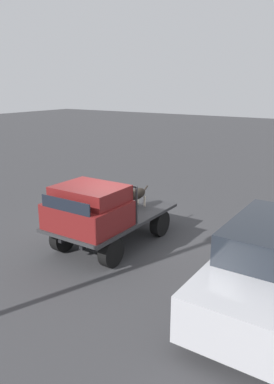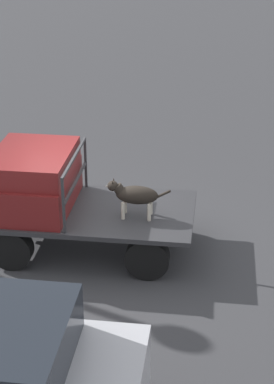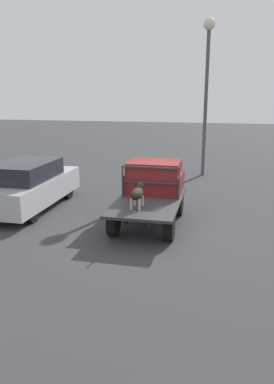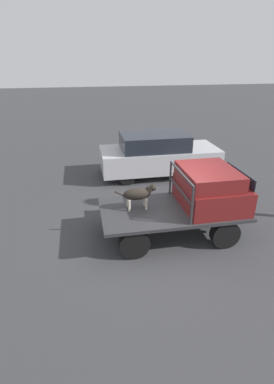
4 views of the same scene
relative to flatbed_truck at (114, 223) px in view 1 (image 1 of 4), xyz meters
The scene contains 6 objects.
ground_plane 0.55m from the flatbed_truck, ahead, with size 80.00×80.00×0.00m, color #38383A.
flatbed_truck is the anchor object (origin of this frame).
truck_cab 1.17m from the flatbed_truck, ahead, with size 1.47×1.71×0.98m.
truck_headboard 0.84m from the flatbed_truck, ahead, with size 0.04×1.71×0.94m.
dog 1.02m from the flatbed_truck, 168.60° to the left, with size 1.05×0.30×0.65m.
parked_sedan 4.27m from the flatbed_truck, 80.36° to the left, with size 4.40×1.81×1.60m.
Camera 1 is at (7.25, 5.53, 4.01)m, focal length 35.00 mm.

